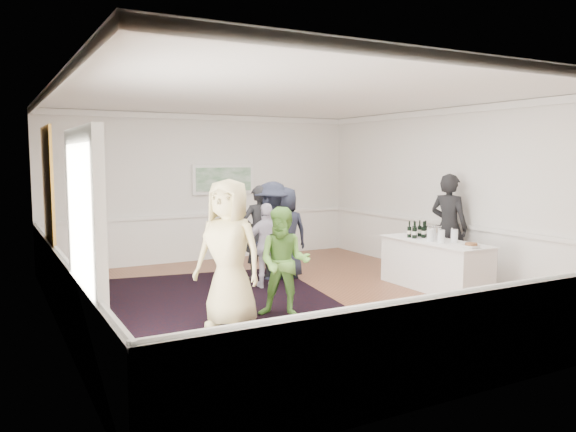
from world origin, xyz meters
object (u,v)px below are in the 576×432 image
guest_lilac (268,246)px  guest_dark_b (259,232)px  serving_table (435,265)px  guest_tan (229,254)px  guest_navy (285,233)px  ice_bucket (434,233)px  bartender (449,227)px  guest_green (284,262)px  guest_dark_a (272,231)px  nut_bowl (471,246)px

guest_lilac → guest_dark_b: bearing=-92.2°
serving_table → guest_tan: guest_tan is taller
guest_dark_b → guest_navy: 0.49m
guest_dark_b → ice_bucket: (2.41, -2.03, 0.08)m
bartender → guest_green: bartender is taller
guest_green → guest_navy: 2.52m
guest_lilac → ice_bucket: guest_lilac is taller
guest_dark_b → ice_bucket: bearing=140.0°
guest_dark_a → guest_dark_b: bearing=-68.3°
guest_tan → nut_bowl: guest_tan is taller
bartender → ice_bucket: (-0.64, -0.31, -0.03)m
bartender → nut_bowl: bearing=132.0°
guest_dark_a → guest_tan: bearing=13.7°
guest_tan → guest_dark_a: bearing=104.0°
guest_dark_b → guest_navy: guest_dark_b is taller
bartender → guest_navy: 3.02m
guest_lilac → guest_dark_a: bearing=-112.0°
guest_green → guest_dark_b: bearing=109.6°
guest_navy → ice_bucket: (1.96, -1.83, 0.09)m
guest_green → guest_navy: (1.20, 2.22, 0.08)m
guest_navy → ice_bucket: 2.69m
bartender → guest_green: bearing=83.3°
ice_bucket → nut_bowl: ice_bucket is taller
serving_table → nut_bowl: (-0.05, -0.85, 0.46)m
guest_tan → ice_bucket: bearing=58.3°
guest_green → guest_dark_a: bearing=103.9°
guest_navy → nut_bowl: bearing=132.7°
guest_navy → guest_lilac: bearing=49.8°
serving_table → guest_lilac: bearing=150.4°
bartender → guest_tan: size_ratio=0.99×
serving_table → bartender: (0.72, 0.42, 0.56)m
guest_tan → guest_green: size_ratio=1.26×
guest_dark_a → guest_navy: (0.23, -0.07, -0.05)m
serving_table → guest_tan: 4.01m
guest_lilac → guest_navy: size_ratio=0.86×
guest_dark_b → ice_bucket: size_ratio=6.76×
guest_tan → guest_lilac: 2.28m
guest_dark_b → guest_dark_a: bearing=149.9°
serving_table → guest_dark_b: guest_dark_b is taller
bartender → guest_navy: bartender is taller
serving_table → guest_dark_b: bearing=137.3°
guest_tan → guest_lilac: bearing=102.5°
guest_lilac → guest_navy: 0.82m
bartender → guest_green: 3.87m
guest_dark_b → guest_tan: bearing=56.8°
guest_tan → nut_bowl: (3.90, -0.54, -0.11)m
bartender → guest_navy: size_ratio=1.14×
guest_dark_a → guest_navy: bearing=124.7°
guest_lilac → serving_table: bearing=161.7°
serving_table → guest_navy: (-1.88, 1.95, 0.44)m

